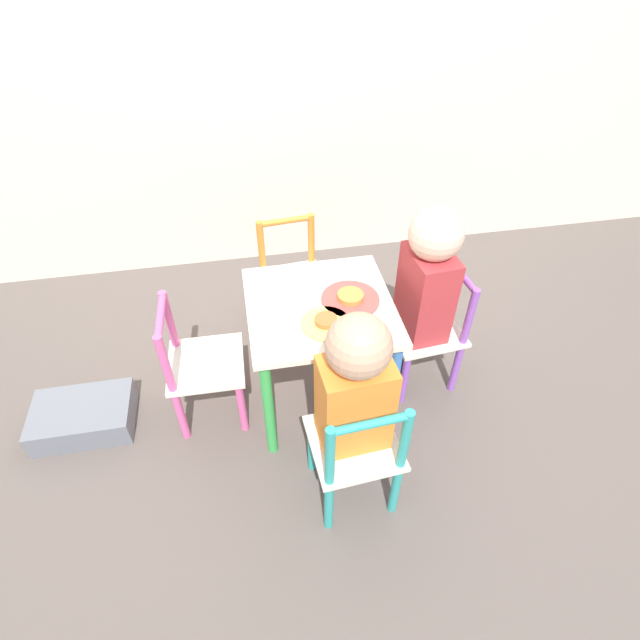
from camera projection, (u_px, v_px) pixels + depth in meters
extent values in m
plane|color=#5B514C|center=(320.00, 395.00, 1.96)|extent=(6.00, 6.00, 0.00)
cube|color=silver|center=(320.00, 306.00, 1.65)|extent=(0.48, 0.48, 0.02)
cylinder|color=green|center=(269.00, 409.00, 1.63)|extent=(0.04, 0.04, 0.45)
cylinder|color=#387AD1|center=(392.00, 391.00, 1.68)|extent=(0.04, 0.04, 0.45)
cylinder|color=#DB3D38|center=(258.00, 324.00, 1.93)|extent=(0.04, 0.04, 0.45)
cylinder|color=yellow|center=(362.00, 312.00, 1.99)|extent=(0.04, 0.04, 0.45)
cube|color=silver|center=(354.00, 443.00, 1.50)|extent=(0.28, 0.28, 0.02)
cylinder|color=teal|center=(373.00, 432.00, 1.68)|extent=(0.03, 0.03, 0.25)
cylinder|color=teal|center=(312.00, 446.00, 1.64)|extent=(0.03, 0.03, 0.25)
cylinder|color=teal|center=(395.00, 488.00, 1.53)|extent=(0.03, 0.03, 0.25)
cylinder|color=teal|center=(329.00, 505.00, 1.49)|extent=(0.03, 0.03, 0.25)
cylinder|color=teal|center=(405.00, 441.00, 1.36)|extent=(0.03, 0.03, 0.26)
cylinder|color=teal|center=(330.00, 458.00, 1.32)|extent=(0.03, 0.03, 0.26)
cylinder|color=teal|center=(371.00, 424.00, 1.26)|extent=(0.21, 0.04, 0.02)
cube|color=silver|center=(424.00, 329.00, 1.87)|extent=(0.28, 0.28, 0.02)
cylinder|color=#8E51BC|center=(384.00, 340.00, 2.01)|extent=(0.03, 0.03, 0.25)
cylinder|color=#8E51BC|center=(404.00, 379.00, 1.86)|extent=(0.03, 0.03, 0.25)
cylinder|color=#8E51BC|center=(432.00, 331.00, 2.05)|extent=(0.03, 0.03, 0.25)
cylinder|color=#8E51BC|center=(456.00, 367.00, 1.90)|extent=(0.03, 0.03, 0.25)
cylinder|color=#8E51BC|center=(442.00, 282.00, 1.88)|extent=(0.03, 0.03, 0.26)
cylinder|color=#8E51BC|center=(469.00, 318.00, 1.73)|extent=(0.03, 0.03, 0.26)
cylinder|color=#8E51BC|center=(461.00, 274.00, 1.73)|extent=(0.04, 0.21, 0.02)
cube|color=silver|center=(294.00, 283.00, 2.07)|extent=(0.28, 0.28, 0.02)
cylinder|color=orange|center=(276.00, 328.00, 2.07)|extent=(0.03, 0.03, 0.25)
cylinder|color=orange|center=(325.00, 318.00, 2.11)|extent=(0.03, 0.03, 0.25)
cylinder|color=orange|center=(266.00, 296.00, 2.22)|extent=(0.03, 0.03, 0.25)
cylinder|color=orange|center=(312.00, 288.00, 2.26)|extent=(0.03, 0.03, 0.25)
cylinder|color=orange|center=(262.00, 249.00, 2.05)|extent=(0.03, 0.03, 0.26)
cylinder|color=orange|center=(311.00, 241.00, 2.09)|extent=(0.03, 0.03, 0.26)
cylinder|color=orange|center=(285.00, 221.00, 1.99)|extent=(0.21, 0.04, 0.02)
cube|color=silver|center=(206.00, 363.00, 1.74)|extent=(0.26, 0.26, 0.02)
cylinder|color=#E5599E|center=(242.00, 407.00, 1.76)|extent=(0.03, 0.03, 0.25)
cylinder|color=#E5599E|center=(239.00, 363.00, 1.92)|extent=(0.03, 0.03, 0.25)
cylinder|color=#E5599E|center=(181.00, 415.00, 1.74)|extent=(0.03, 0.03, 0.25)
cylinder|color=#E5599E|center=(183.00, 370.00, 1.89)|extent=(0.03, 0.03, 0.25)
cylinder|color=#E5599E|center=(166.00, 366.00, 1.57)|extent=(0.03, 0.03, 0.26)
cylinder|color=#E5599E|center=(170.00, 321.00, 1.72)|extent=(0.03, 0.03, 0.26)
cylinder|color=#E5599E|center=(160.00, 316.00, 1.57)|extent=(0.03, 0.21, 0.02)
cylinder|color=#4C608E|center=(356.00, 431.00, 1.68)|extent=(0.07, 0.07, 0.26)
cylinder|color=#4C608E|center=(327.00, 438.00, 1.66)|extent=(0.07, 0.07, 0.26)
cube|color=orange|center=(354.00, 404.00, 1.40)|extent=(0.21, 0.15, 0.31)
sphere|color=tan|center=(359.00, 346.00, 1.25)|extent=(0.17, 0.17, 0.17)
cylinder|color=#38383D|center=(386.00, 349.00, 1.96)|extent=(0.07, 0.07, 0.26)
cylinder|color=#38383D|center=(395.00, 367.00, 1.89)|extent=(0.07, 0.07, 0.26)
cube|color=#B23338|center=(425.00, 294.00, 1.75)|extent=(0.16, 0.21, 0.34)
sphere|color=beige|center=(436.00, 234.00, 1.58)|extent=(0.18, 0.18, 0.18)
cylinder|color=#EADB66|center=(326.00, 324.00, 1.56)|extent=(0.16, 0.16, 0.01)
cylinder|color=#CC6633|center=(326.00, 320.00, 1.56)|extent=(0.07, 0.07, 0.02)
cylinder|color=#E54C47|center=(350.00, 299.00, 1.65)|extent=(0.19, 0.19, 0.01)
cylinder|color=#D6843D|center=(350.00, 296.00, 1.64)|extent=(0.09, 0.09, 0.02)
cube|color=slate|center=(84.00, 416.00, 1.82)|extent=(0.35, 0.23, 0.10)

